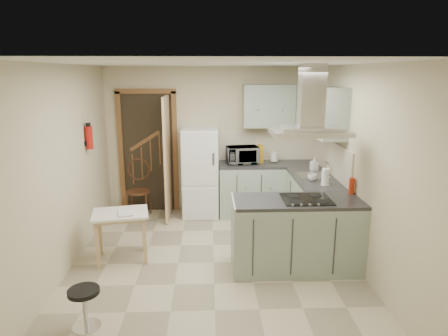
{
  "coord_description": "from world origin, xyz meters",
  "views": [
    {
      "loc": [
        -0.04,
        -4.74,
        2.4
      ],
      "look_at": [
        0.15,
        0.45,
        1.15
      ],
      "focal_mm": 32.0,
      "sensor_mm": 36.0,
      "label": 1
    }
  ],
  "objects_px": {
    "fridge": "(200,172)",
    "microwave": "(242,155)",
    "peninsula": "(297,234)",
    "stool": "(85,308)",
    "extractor_hood": "(310,132)",
    "drop_leaf_table": "(122,236)",
    "bentwood_chair": "(138,192)"
  },
  "relations": [
    {
      "from": "fridge",
      "to": "microwave",
      "type": "xyz_separation_m",
      "value": [
        0.71,
        0.02,
        0.29
      ]
    },
    {
      "from": "stool",
      "to": "microwave",
      "type": "bearing_deg",
      "value": 60.53
    },
    {
      "from": "drop_leaf_table",
      "to": "fridge",
      "type": "bearing_deg",
      "value": 48.39
    },
    {
      "from": "bentwood_chair",
      "to": "stool",
      "type": "xyz_separation_m",
      "value": [
        -0.01,
        -3.02,
        -0.24
      ]
    },
    {
      "from": "peninsula",
      "to": "extractor_hood",
      "type": "distance_m",
      "value": 1.27
    },
    {
      "from": "peninsula",
      "to": "extractor_hood",
      "type": "bearing_deg",
      "value": 0.0
    },
    {
      "from": "extractor_hood",
      "to": "stool",
      "type": "height_order",
      "value": "extractor_hood"
    },
    {
      "from": "fridge",
      "to": "peninsula",
      "type": "xyz_separation_m",
      "value": [
        1.22,
        -1.98,
        -0.3
      ]
    },
    {
      "from": "drop_leaf_table",
      "to": "stool",
      "type": "height_order",
      "value": "drop_leaf_table"
    },
    {
      "from": "extractor_hood",
      "to": "microwave",
      "type": "height_order",
      "value": "extractor_hood"
    },
    {
      "from": "fridge",
      "to": "drop_leaf_table",
      "type": "bearing_deg",
      "value": -120.96
    },
    {
      "from": "extractor_hood",
      "to": "bentwood_chair",
      "type": "xyz_separation_m",
      "value": [
        -2.37,
        1.91,
        -1.27
      ]
    },
    {
      "from": "extractor_hood",
      "to": "stool",
      "type": "distance_m",
      "value": 3.03
    },
    {
      "from": "drop_leaf_table",
      "to": "stool",
      "type": "distance_m",
      "value": 1.44
    },
    {
      "from": "peninsula",
      "to": "bentwood_chair",
      "type": "distance_m",
      "value": 2.96
    },
    {
      "from": "extractor_hood",
      "to": "bentwood_chair",
      "type": "relative_size",
      "value": 1.01
    },
    {
      "from": "stool",
      "to": "fridge",
      "type": "bearing_deg",
      "value": 71.29
    },
    {
      "from": "peninsula",
      "to": "fridge",
      "type": "bearing_deg",
      "value": 121.74
    },
    {
      "from": "drop_leaf_table",
      "to": "bentwood_chair",
      "type": "height_order",
      "value": "bentwood_chair"
    },
    {
      "from": "extractor_hood",
      "to": "microwave",
      "type": "distance_m",
      "value": 2.2
    },
    {
      "from": "peninsula",
      "to": "microwave",
      "type": "height_order",
      "value": "microwave"
    },
    {
      "from": "drop_leaf_table",
      "to": "stool",
      "type": "bearing_deg",
      "value": -102.79
    },
    {
      "from": "microwave",
      "to": "peninsula",
      "type": "bearing_deg",
      "value": -83.61
    },
    {
      "from": "bentwood_chair",
      "to": "drop_leaf_table",
      "type": "bearing_deg",
      "value": -85.11
    },
    {
      "from": "extractor_hood",
      "to": "drop_leaf_table",
      "type": "xyz_separation_m",
      "value": [
        -2.32,
        0.32,
        -1.39
      ]
    },
    {
      "from": "bentwood_chair",
      "to": "microwave",
      "type": "relative_size",
      "value": 1.74
    },
    {
      "from": "peninsula",
      "to": "stool",
      "type": "height_order",
      "value": "peninsula"
    },
    {
      "from": "fridge",
      "to": "stool",
      "type": "xyz_separation_m",
      "value": [
        -1.05,
        -3.1,
        -0.55
      ]
    },
    {
      "from": "fridge",
      "to": "stool",
      "type": "height_order",
      "value": "fridge"
    },
    {
      "from": "bentwood_chair",
      "to": "stool",
      "type": "relative_size",
      "value": 2.21
    },
    {
      "from": "microwave",
      "to": "extractor_hood",
      "type": "bearing_deg",
      "value": -80.96
    },
    {
      "from": "extractor_hood",
      "to": "bentwood_chair",
      "type": "height_order",
      "value": "extractor_hood"
    }
  ]
}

